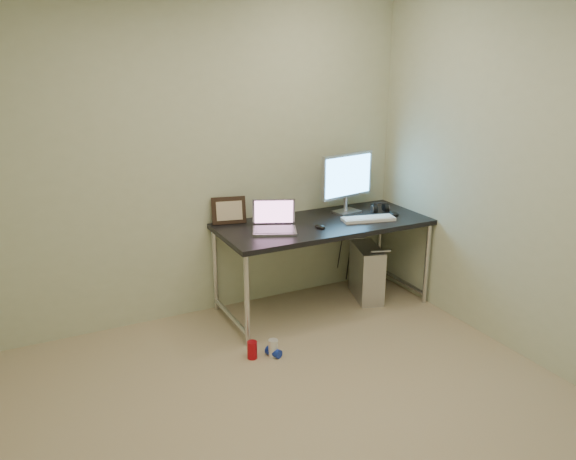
% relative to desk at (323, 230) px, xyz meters
% --- Properties ---
extents(floor, '(3.50, 3.50, 0.00)m').
position_rel_desk_xyz_m(floor, '(-0.88, -1.37, -0.68)').
color(floor, tan).
rests_on(floor, ground).
extents(wall_back, '(3.50, 0.02, 2.50)m').
position_rel_desk_xyz_m(wall_back, '(-0.88, 0.38, 0.57)').
color(wall_back, beige).
rests_on(wall_back, ground).
extents(wall_right, '(0.02, 3.50, 2.50)m').
position_rel_desk_xyz_m(wall_right, '(0.87, -1.37, 0.57)').
color(wall_right, beige).
rests_on(wall_right, ground).
extents(desk, '(1.73, 0.76, 0.75)m').
position_rel_desk_xyz_m(desk, '(0.00, 0.00, 0.00)').
color(desk, black).
rests_on(desk, ground).
extents(tower_computer, '(0.33, 0.49, 0.50)m').
position_rel_desk_xyz_m(tower_computer, '(0.44, -0.02, -0.44)').
color(tower_computer, silver).
rests_on(tower_computer, ground).
extents(cable_a, '(0.01, 0.16, 0.69)m').
position_rel_desk_xyz_m(cable_a, '(0.39, 0.33, -0.28)').
color(cable_a, black).
rests_on(cable_a, ground).
extents(cable_b, '(0.02, 0.11, 0.71)m').
position_rel_desk_xyz_m(cable_b, '(0.48, 0.31, -0.30)').
color(cable_b, black).
rests_on(cable_b, ground).
extents(can_red, '(0.10, 0.10, 0.13)m').
position_rel_desk_xyz_m(can_red, '(-0.87, -0.53, -0.61)').
color(can_red, '#AD0A14').
rests_on(can_red, ground).
extents(can_white, '(0.09, 0.09, 0.13)m').
position_rel_desk_xyz_m(can_white, '(-0.73, -0.57, -0.61)').
color(can_white, white).
rests_on(can_white, ground).
extents(can_blue, '(0.11, 0.13, 0.06)m').
position_rel_desk_xyz_m(can_blue, '(-0.73, -0.57, -0.65)').
color(can_blue, '#142DA4').
rests_on(can_blue, ground).
extents(laptop, '(0.42, 0.39, 0.23)m').
position_rel_desk_xyz_m(laptop, '(-0.45, -0.01, 0.13)').
color(laptop, '#ABAAB2').
rests_on(laptop, desk).
extents(monitor, '(0.54, 0.20, 0.51)m').
position_rel_desk_xyz_m(monitor, '(0.32, 0.16, 0.37)').
color(monitor, '#ABAAB2').
rests_on(monitor, desk).
extents(keyboard, '(0.45, 0.24, 0.03)m').
position_rel_desk_xyz_m(keyboard, '(0.35, -0.13, 0.09)').
color(keyboard, white).
rests_on(keyboard, desk).
extents(mouse_right, '(0.10, 0.14, 0.04)m').
position_rel_desk_xyz_m(mouse_right, '(0.64, -0.09, 0.09)').
color(mouse_right, black).
rests_on(mouse_right, desk).
extents(mouse_left, '(0.08, 0.11, 0.04)m').
position_rel_desk_xyz_m(mouse_left, '(-0.11, -0.13, 0.09)').
color(mouse_left, black).
rests_on(mouse_left, desk).
extents(headphones, '(0.16, 0.09, 0.10)m').
position_rel_desk_xyz_m(headphones, '(0.60, 0.06, 0.10)').
color(headphones, black).
rests_on(headphones, desk).
extents(picture_frame, '(0.28, 0.14, 0.22)m').
position_rel_desk_xyz_m(picture_frame, '(-0.70, 0.31, 0.18)').
color(picture_frame, black).
rests_on(picture_frame, desk).
extents(webcam, '(0.05, 0.04, 0.13)m').
position_rel_desk_xyz_m(webcam, '(-0.35, 0.27, 0.17)').
color(webcam, silver).
rests_on(webcam, desk).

